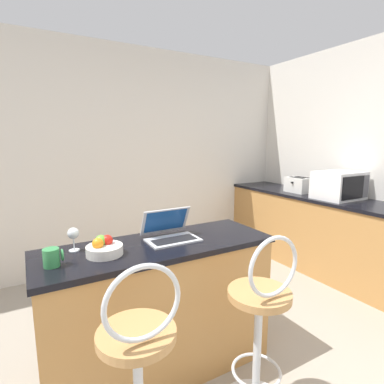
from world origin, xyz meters
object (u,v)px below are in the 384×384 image
Objects in this scene: mug_green at (52,257)px; bar_stool_near at (139,380)px; toaster at (299,185)px; microwave at (339,185)px; bar_stool_far at (260,331)px; wine_glass_tall at (73,234)px; laptop at (170,231)px; fruit_bowl at (104,248)px.

bar_stool_near is at bearing -62.44° from mug_green.
microwave is at bearing -85.83° from toaster.
wine_glass_tall is at bearing 139.72° from bar_stool_far.
toaster is at bearing 36.83° from bar_stool_far.
fruit_bowl is at bearing -170.70° from laptop.
toaster is (2.61, 1.44, 0.47)m from bar_stool_near.
bar_stool_near is at bearing -160.54° from microwave.
mug_green is (-0.13, -0.18, -0.05)m from wine_glass_tall.
wine_glass_tall is at bearing 172.47° from laptop.
microwave is at bearing 8.21° from laptop.
mug_green is at bearing 117.56° from bar_stool_near.
microwave is (2.64, 0.93, 0.53)m from bar_stool_near.
bar_stool_near is 2.85m from microwave.
mug_green is (-0.95, 0.51, 0.42)m from bar_stool_far.
laptop is (0.44, 0.62, 0.43)m from bar_stool_near.
microwave is 0.51m from toaster.
mug_green is at bearing -126.12° from wine_glass_tall.
wine_glass_tall reaches higher than mug_green.
wine_glass_tall is (-0.82, 0.69, 0.48)m from bar_stool_far.
wine_glass_tall reaches higher than fruit_bowl.
laptop is (-0.24, 0.62, 0.43)m from bar_stool_far.
toaster is (1.93, 1.44, 0.47)m from bar_stool_far.
fruit_bowl is at bearing 6.33° from mug_green.
laptop is at bearing -159.10° from toaster.
laptop reaches higher than bar_stool_far.
wine_glass_tall is at bearing 53.88° from mug_green.
laptop is 2.37× the size of wine_glass_tall.
fruit_bowl is at bearing 141.38° from bar_stool_far.
laptop is 1.63× the size of fruit_bowl.
bar_stool_far is 3.70× the size of toaster.
mug_green is at bearing -171.81° from laptop.
wine_glass_tall is 0.21m from fruit_bowl.
fruit_bowl reaches higher than mug_green.
bar_stool_near is 0.87m from laptop.
laptop reaches higher than wine_glass_tall.
bar_stool_far is at bearing -68.86° from laptop.
microwave is at bearing 8.39° from fruit_bowl.
toaster is 2.06× the size of wine_glass_tall.
laptop reaches higher than mug_green.
laptop is 2.23m from microwave.
bar_stool_near is 0.68m from bar_stool_far.
laptop is 0.66× the size of microwave.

